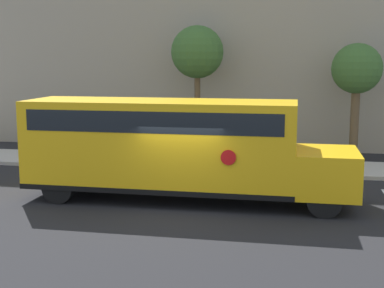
{
  "coord_description": "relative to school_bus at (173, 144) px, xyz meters",
  "views": [
    {
      "loc": [
        3.26,
        -15.27,
        4.44
      ],
      "look_at": [
        0.0,
        1.39,
        1.74
      ],
      "focal_mm": 50.0,
      "sensor_mm": 36.0,
      "label": 1
    }
  ],
  "objects": [
    {
      "name": "tree_near_sidewalk",
      "position": [
        -0.76,
        8.38,
        2.91
      ],
      "size": [
        2.43,
        2.43,
        5.99
      ],
      "color": "brown",
      "rests_on": "ground"
    },
    {
      "name": "tree_far_sidewalk",
      "position": [
        6.34,
        8.3,
        2.13
      ],
      "size": [
        2.2,
        2.2,
        5.15
      ],
      "color": "brown",
      "rests_on": "ground"
    },
    {
      "name": "sidewalk_strip",
      "position": [
        0.52,
        5.61,
        -1.74
      ],
      "size": [
        44.0,
        3.0,
        0.15
      ],
      "color": "#B2ADA3",
      "rests_on": "ground"
    },
    {
      "name": "building_backdrop",
      "position": [
        0.52,
        12.11,
        4.65
      ],
      "size": [
        32.0,
        4.0,
        12.91
      ],
      "color": "#9E937F",
      "rests_on": "ground"
    },
    {
      "name": "ground_plane",
      "position": [
        0.52,
        -0.89,
        -1.81
      ],
      "size": [
        60.0,
        60.0,
        0.0
      ],
      "primitive_type": "plane",
      "color": "black"
    },
    {
      "name": "school_bus",
      "position": [
        0.0,
        0.0,
        0.0
      ],
      "size": [
        10.27,
        2.57,
        3.17
      ],
      "color": "yellow",
      "rests_on": "ground"
    }
  ]
}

